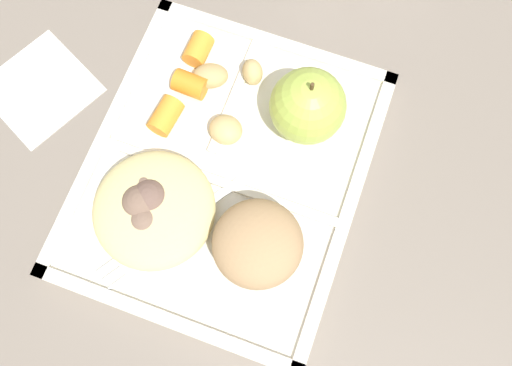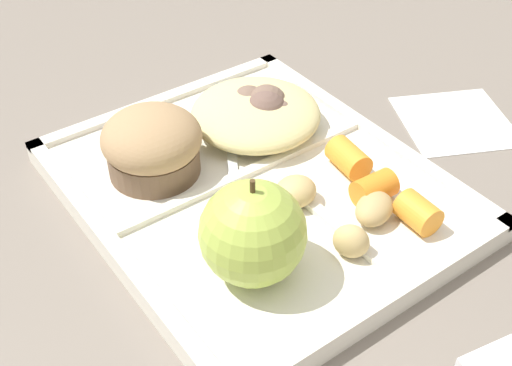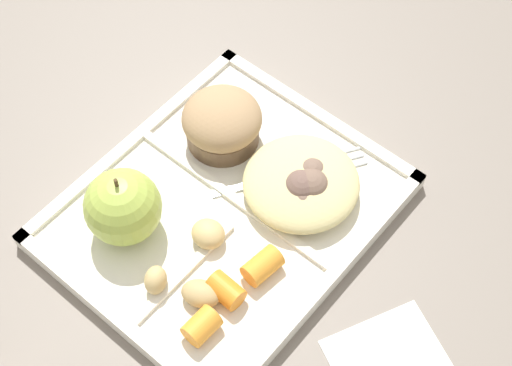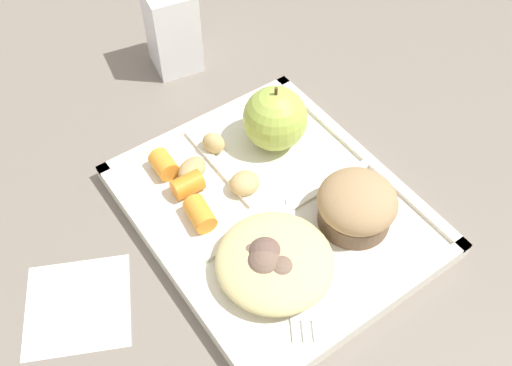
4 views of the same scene
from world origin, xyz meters
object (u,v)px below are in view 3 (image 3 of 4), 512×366
green_apple (123,207)px  lunch_tray (225,211)px  bran_muffin (222,123)px  plastic_fork (302,171)px

green_apple → lunch_tray: bearing=-36.9°
green_apple → bran_muffin: 0.14m
lunch_tray → green_apple: 0.10m
lunch_tray → bran_muffin: bran_muffin is taller
lunch_tray → bran_muffin: (0.06, 0.06, 0.03)m
green_apple → plastic_fork: 0.19m
green_apple → plastic_fork: green_apple is taller
green_apple → bran_muffin: bearing=-0.0°
lunch_tray → green_apple: (-0.08, 0.06, 0.04)m
green_apple → bran_muffin: size_ratio=1.01×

